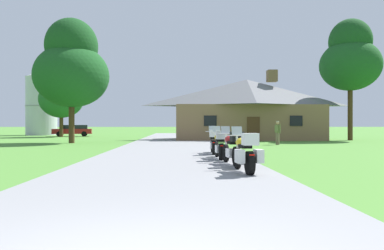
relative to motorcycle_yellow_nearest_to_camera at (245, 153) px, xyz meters
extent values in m
plane|color=#4C8433|center=(-2.27, 12.90, -0.61)|extent=(500.00, 500.00, 0.00)
cube|color=gray|center=(-2.27, 10.90, -0.58)|extent=(6.40, 80.00, 0.06)
cylinder|color=black|center=(-0.07, 0.96, -0.23)|extent=(0.16, 0.65, 0.64)
cylinder|color=black|center=(0.03, -0.48, -0.23)|extent=(0.20, 0.65, 0.64)
cube|color=silver|center=(-0.02, 0.22, -0.17)|extent=(0.30, 0.58, 0.30)
ellipsoid|color=gold|center=(-0.04, 0.48, 0.28)|extent=(0.34, 0.54, 0.26)
cube|color=black|center=(0.00, 0.02, 0.19)|extent=(0.32, 0.54, 0.10)
cylinder|color=silver|center=(-0.07, 0.92, 0.47)|extent=(0.66, 0.08, 0.03)
cylinder|color=silver|center=(-0.07, 0.96, 0.13)|extent=(0.08, 0.24, 0.73)
cube|color=#B2BCC6|center=(-0.08, 1.02, 0.61)|extent=(0.33, 0.13, 0.27)
sphere|color=silver|center=(-0.07, 0.92, 0.33)|extent=(0.11, 0.11, 0.11)
cube|color=silver|center=(0.04, -0.53, 0.41)|extent=(0.43, 0.39, 0.32)
cube|color=red|center=(0.05, -0.70, 0.00)|extent=(0.14, 0.04, 0.06)
cylinder|color=silver|center=(0.15, -0.15, -0.33)|extent=(0.11, 0.55, 0.07)
cube|color=silver|center=(-0.23, -0.45, -0.05)|extent=(0.23, 0.41, 0.36)
cube|color=silver|center=(0.29, -0.41, -0.05)|extent=(0.23, 0.41, 0.36)
cylinder|color=black|center=(-0.15, 3.10, -0.23)|extent=(0.18, 0.65, 0.64)
cylinder|color=black|center=(0.02, 1.67, -0.23)|extent=(0.23, 0.65, 0.64)
cube|color=silver|center=(-0.06, 2.37, -0.17)|extent=(0.32, 0.59, 0.30)
ellipsoid|color=maroon|center=(-0.09, 2.63, 0.28)|extent=(0.36, 0.55, 0.26)
cube|color=black|center=(-0.04, 2.17, 0.19)|extent=(0.34, 0.55, 0.10)
cylinder|color=silver|center=(-0.14, 3.06, 0.47)|extent=(0.66, 0.11, 0.03)
cylinder|color=silver|center=(-0.15, 3.10, 0.13)|extent=(0.09, 0.24, 0.73)
cube|color=#B2BCC6|center=(-0.15, 3.16, 0.61)|extent=(0.33, 0.15, 0.27)
sphere|color=silver|center=(-0.14, 3.06, 0.33)|extent=(0.11, 0.11, 0.11)
cube|color=black|center=(0.02, 1.62, 0.41)|extent=(0.44, 0.40, 0.32)
cube|color=red|center=(0.04, 1.45, 0.00)|extent=(0.14, 0.05, 0.06)
cylinder|color=silver|center=(0.12, 2.01, -0.33)|extent=(0.13, 0.55, 0.07)
cylinder|color=black|center=(-0.26, 5.27, -0.23)|extent=(0.12, 0.64, 0.64)
cylinder|color=black|center=(-0.23, 3.83, -0.23)|extent=(0.17, 0.64, 0.64)
cube|color=silver|center=(-0.24, 4.53, -0.17)|extent=(0.27, 0.57, 0.30)
ellipsoid|color=gold|center=(-0.25, 4.79, 0.28)|extent=(0.31, 0.53, 0.26)
cube|color=black|center=(-0.24, 4.33, 0.19)|extent=(0.29, 0.53, 0.10)
cylinder|color=silver|center=(-0.26, 5.23, 0.47)|extent=(0.66, 0.05, 0.03)
cylinder|color=silver|center=(-0.26, 5.27, 0.13)|extent=(0.06, 0.24, 0.73)
cube|color=#B2BCC6|center=(-0.26, 5.33, 0.61)|extent=(0.32, 0.12, 0.27)
sphere|color=silver|center=(-0.26, 5.23, 0.33)|extent=(0.11, 0.11, 0.11)
cube|color=#B7B7BC|center=(-0.23, 3.78, 0.41)|extent=(0.41, 0.37, 0.32)
cube|color=red|center=(-0.22, 3.61, 0.00)|extent=(0.14, 0.03, 0.06)
cylinder|color=silver|center=(-0.09, 4.15, -0.33)|extent=(0.08, 0.55, 0.07)
cylinder|color=black|center=(-0.21, 7.86, -0.23)|extent=(0.13, 0.64, 0.64)
cylinder|color=black|center=(-0.26, 6.42, -0.23)|extent=(0.18, 0.64, 0.64)
cube|color=silver|center=(-0.24, 7.12, -0.17)|extent=(0.28, 0.57, 0.30)
ellipsoid|color=black|center=(-0.23, 7.38, 0.28)|extent=(0.32, 0.53, 0.26)
cube|color=black|center=(-0.25, 6.92, 0.19)|extent=(0.30, 0.53, 0.10)
cylinder|color=silver|center=(-0.21, 7.82, 0.47)|extent=(0.66, 0.05, 0.03)
cylinder|color=silver|center=(-0.21, 7.86, 0.13)|extent=(0.07, 0.24, 0.73)
cube|color=#B2BCC6|center=(-0.21, 7.92, 0.61)|extent=(0.32, 0.12, 0.27)
sphere|color=silver|center=(-0.21, 7.82, 0.33)|extent=(0.11, 0.11, 0.11)
cube|color=silver|center=(-0.26, 6.37, 0.41)|extent=(0.41, 0.37, 0.32)
cube|color=red|center=(-0.27, 6.20, 0.00)|extent=(0.14, 0.03, 0.06)
cylinder|color=silver|center=(-0.11, 6.73, -0.33)|extent=(0.09, 0.55, 0.07)
cube|color=brown|center=(4.60, 24.63, 0.99)|extent=(13.31, 6.10, 3.20)
pyramid|color=slate|center=(4.60, 24.63, 3.84)|extent=(14.11, 6.47, 2.49)
cube|color=brown|center=(7.00, 24.63, 5.43)|extent=(0.90, 0.90, 1.10)
cube|color=#472D19|center=(4.60, 21.55, 0.44)|extent=(1.10, 0.08, 2.10)
cube|color=black|center=(0.88, 21.55, 1.15)|extent=(1.10, 0.06, 0.90)
cube|color=black|center=(8.33, 21.55, 1.15)|extent=(1.10, 0.06, 0.90)
cylinder|color=#75664C|center=(5.21, 15.73, -0.18)|extent=(0.14, 0.14, 0.86)
cylinder|color=#75664C|center=(5.13, 15.89, -0.18)|extent=(0.14, 0.14, 0.86)
cube|color=#5B6638|center=(5.17, 15.81, 0.53)|extent=(0.36, 0.42, 0.56)
cylinder|color=#5B6638|center=(5.27, 15.60, 0.51)|extent=(0.09, 0.09, 0.58)
cylinder|color=#5B6638|center=(5.07, 16.02, 0.51)|extent=(0.09, 0.09, 0.58)
sphere|color=tan|center=(5.17, 15.81, 0.95)|extent=(0.21, 0.21, 0.21)
cylinder|color=#B2AD99|center=(5.17, 15.81, 1.05)|extent=(0.22, 0.22, 0.05)
cylinder|color=#422D19|center=(-15.53, 33.81, 0.89)|extent=(0.44, 0.44, 3.00)
ellipsoid|color=#1E5623|center=(-15.53, 33.81, 3.79)|extent=(5.08, 5.08, 4.32)
ellipsoid|color=#1B4E20|center=(-15.53, 33.81, 5.82)|extent=(3.56, 3.56, 3.81)
cylinder|color=#422D19|center=(13.88, 23.24, 2.08)|extent=(0.44, 0.44, 5.37)
ellipsoid|color=#194C1E|center=(13.88, 23.24, 6.26)|extent=(5.46, 5.46, 4.64)
ellipsoid|color=#16441B|center=(13.88, 23.24, 8.45)|extent=(3.82, 3.82, 4.10)
cylinder|color=#422D19|center=(-10.11, 18.79, 1.20)|extent=(0.44, 0.44, 3.62)
ellipsoid|color=#194C1E|center=(-10.11, 18.79, 4.59)|extent=(5.73, 5.73, 4.87)
ellipsoid|color=#16441B|center=(-10.11, 18.79, 6.88)|extent=(4.01, 4.01, 4.30)
cylinder|color=#B2B7BC|center=(-20.71, 41.89, 3.38)|extent=(4.13, 4.13, 7.98)
cone|color=#999EA3|center=(-20.71, 41.89, 7.89)|extent=(4.22, 4.22, 1.03)
cylinder|color=gray|center=(-20.71, 41.89, 3.38)|extent=(4.26, 4.26, 0.15)
cube|color=maroon|center=(-14.81, 35.81, 0.01)|extent=(4.86, 2.66, 0.60)
cube|color=black|center=(-14.61, 35.84, 0.55)|extent=(3.46, 2.19, 0.48)
cylinder|color=black|center=(-16.06, 34.71, -0.29)|extent=(0.67, 0.33, 0.64)
cylinder|color=black|center=(-16.37, 36.37, -0.29)|extent=(0.67, 0.33, 0.64)
cylinder|color=black|center=(-13.25, 35.24, -0.29)|extent=(0.67, 0.33, 0.64)
cylinder|color=black|center=(-13.57, 36.90, -0.29)|extent=(0.67, 0.33, 0.64)
camera|label=1|loc=(-1.89, -10.43, 0.79)|focal=35.02mm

